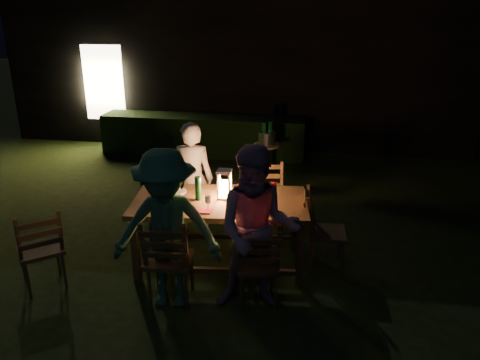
% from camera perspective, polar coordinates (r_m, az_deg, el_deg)
% --- Properties ---
extents(garden_envelope, '(40.00, 40.00, 3.20)m').
position_cam_1_polar(garden_envelope, '(11.81, 0.54, 13.95)').
color(garden_envelope, black).
rests_on(garden_envelope, ground).
extents(dining_table, '(2.09, 1.21, 0.83)m').
position_cam_1_polar(dining_table, '(5.43, -2.46, -3.26)').
color(dining_table, '#4E341A').
rests_on(dining_table, ground).
extents(chair_near_left, '(0.50, 0.54, 1.03)m').
position_cam_1_polar(chair_near_left, '(5.02, -8.46, -11.26)').
color(chair_near_left, '#4E341A').
rests_on(chair_near_left, ground).
extents(chair_near_right, '(0.52, 0.54, 0.96)m').
position_cam_1_polar(chair_near_right, '(4.94, 2.09, -11.89)').
color(chair_near_right, '#4E341A').
rests_on(chair_near_right, ground).
extents(chair_far_left, '(0.50, 0.53, 0.97)m').
position_cam_1_polar(chair_far_left, '(6.37, -5.78, -4.10)').
color(chair_far_left, '#4E341A').
rests_on(chair_far_left, ground).
extents(chair_far_right, '(0.53, 0.56, 1.01)m').
position_cam_1_polar(chair_far_right, '(6.29, 3.27, -4.23)').
color(chair_far_right, '#4E341A').
rests_on(chair_far_right, ground).
extents(chair_end, '(0.49, 0.46, 0.99)m').
position_cam_1_polar(chair_end, '(5.65, 10.24, -7.66)').
color(chair_end, '#4E341A').
rests_on(chair_end, ground).
extents(chair_spare, '(0.65, 0.66, 1.01)m').
position_cam_1_polar(chair_spare, '(5.60, -22.91, -9.30)').
color(chair_spare, '#4E341A').
rests_on(chair_spare, ground).
extents(person_house_side, '(0.60, 0.43, 1.55)m').
position_cam_1_polar(person_house_side, '(6.23, -5.86, 0.12)').
color(person_house_side, beige).
rests_on(person_house_side, ground).
extents(person_opp_right, '(0.91, 0.74, 1.73)m').
position_cam_1_polar(person_opp_right, '(4.61, 2.14, -6.19)').
color(person_opp_right, '#B37B8B').
rests_on(person_opp_right, ground).
extents(person_opp_left, '(1.15, 0.74, 1.69)m').
position_cam_1_polar(person_opp_left, '(4.72, -8.91, -6.08)').
color(person_opp_left, '#366D46').
rests_on(person_opp_left, ground).
extents(lantern, '(0.16, 0.16, 0.35)m').
position_cam_1_polar(lantern, '(5.38, -1.92, -0.72)').
color(lantern, white).
rests_on(lantern, dining_table).
extents(plate_far_left, '(0.25, 0.25, 0.01)m').
position_cam_1_polar(plate_far_left, '(5.67, -7.80, -1.38)').
color(plate_far_left, white).
rests_on(plate_far_left, dining_table).
extents(plate_near_left, '(0.25, 0.25, 0.01)m').
position_cam_1_polar(plate_near_left, '(5.27, -8.67, -3.17)').
color(plate_near_left, white).
rests_on(plate_near_left, dining_table).
extents(plate_far_right, '(0.25, 0.25, 0.01)m').
position_cam_1_polar(plate_far_right, '(5.57, 2.36, -1.61)').
color(plate_far_right, white).
rests_on(plate_far_right, dining_table).
extents(plate_near_right, '(0.25, 0.25, 0.01)m').
position_cam_1_polar(plate_near_right, '(5.17, 2.27, -3.45)').
color(plate_near_right, white).
rests_on(plate_near_right, dining_table).
extents(wineglass_a, '(0.06, 0.06, 0.18)m').
position_cam_1_polar(wineglass_a, '(5.66, -5.24, -0.46)').
color(wineglass_a, '#59070F').
rests_on(wineglass_a, dining_table).
extents(wineglass_b, '(0.06, 0.06, 0.18)m').
position_cam_1_polar(wineglass_b, '(5.37, -10.28, -1.90)').
color(wineglass_b, '#59070F').
rests_on(wineglass_b, dining_table).
extents(wineglass_c, '(0.06, 0.06, 0.18)m').
position_cam_1_polar(wineglass_c, '(5.08, 0.58, -2.86)').
color(wineglass_c, '#59070F').
rests_on(wineglass_c, dining_table).
extents(wineglass_d, '(0.06, 0.06, 0.18)m').
position_cam_1_polar(wineglass_d, '(5.51, 4.13, -1.03)').
color(wineglass_d, '#59070F').
rests_on(wineglass_d, dining_table).
extents(wineglass_e, '(0.06, 0.06, 0.18)m').
position_cam_1_polar(wineglass_e, '(5.10, -3.93, -2.85)').
color(wineglass_e, silver).
rests_on(wineglass_e, dining_table).
extents(bottle_table, '(0.07, 0.07, 0.28)m').
position_cam_1_polar(bottle_table, '(5.37, -5.15, -1.03)').
color(bottle_table, '#0F471E').
rests_on(bottle_table, dining_table).
extents(napkin_left, '(0.18, 0.14, 0.01)m').
position_cam_1_polar(napkin_left, '(5.12, -4.49, -3.76)').
color(napkin_left, red).
rests_on(napkin_left, dining_table).
extents(napkin_right, '(0.18, 0.14, 0.01)m').
position_cam_1_polar(napkin_right, '(5.10, 3.38, -3.85)').
color(napkin_right, red).
rests_on(napkin_right, dining_table).
extents(phone, '(0.14, 0.07, 0.01)m').
position_cam_1_polar(phone, '(5.22, -9.59, -3.53)').
color(phone, black).
rests_on(phone, dining_table).
extents(side_table, '(0.47, 0.47, 0.63)m').
position_cam_1_polar(side_table, '(8.31, 3.29, 3.89)').
color(side_table, olive).
rests_on(side_table, ground).
extents(ice_bucket, '(0.30, 0.30, 0.22)m').
position_cam_1_polar(ice_bucket, '(8.26, 3.32, 5.12)').
color(ice_bucket, '#A5A8AD').
rests_on(ice_bucket, side_table).
extents(bottle_bucket_a, '(0.07, 0.07, 0.32)m').
position_cam_1_polar(bottle_bucket_a, '(8.21, 2.94, 5.40)').
color(bottle_bucket_a, '#0F471E').
rests_on(bottle_bucket_a, side_table).
extents(bottle_bucket_b, '(0.07, 0.07, 0.32)m').
position_cam_1_polar(bottle_bucket_b, '(8.28, 3.70, 5.50)').
color(bottle_bucket_b, '#0F471E').
rests_on(bottle_bucket_b, side_table).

